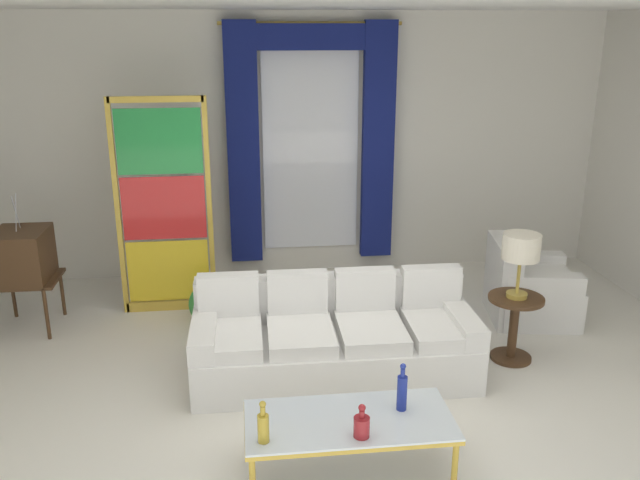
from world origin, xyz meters
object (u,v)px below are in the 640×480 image
couch_white_long (333,339)px  round_side_table (514,322)px  coffee_table (349,423)px  bottle_blue_decanter (263,426)px  bottle_crystal_tall (362,425)px  peacock_figurine (211,307)px  vintage_tv (22,258)px  armchair_white (527,291)px  table_lamp_brass (521,250)px  bottle_amber_squat (402,391)px  stained_glass_divider (164,212)px

couch_white_long → round_side_table: (1.60, 0.04, 0.05)m
coffee_table → bottle_blue_decanter: bearing=-162.0°
bottle_blue_decanter → bottle_crystal_tall: (0.60, -0.02, -0.03)m
peacock_figurine → round_side_table: 2.85m
coffee_table → vintage_tv: (-2.74, 2.58, 0.35)m
armchair_white → bottle_crystal_tall: bearing=-131.3°
bottle_crystal_tall → table_lamp_brass: 2.35m
coffee_table → bottle_blue_decanter: bottle_blue_decanter is taller
couch_white_long → bottle_crystal_tall: (-0.04, -1.55, 0.18)m
bottle_crystal_tall → bottle_amber_squat: (0.32, 0.27, 0.06)m
vintage_tv → peacock_figurine: (1.76, -0.22, -0.51)m
coffee_table → armchair_white: armchair_white is taller
bottle_blue_decanter → table_lamp_brass: table_lamp_brass is taller
coffee_table → stained_glass_divider: size_ratio=0.61×
bottle_blue_decanter → table_lamp_brass: 2.79m
armchair_white → peacock_figurine: (-3.16, 0.13, -0.07)m
couch_white_long → bottle_crystal_tall: couch_white_long is taller
bottle_blue_decanter → round_side_table: size_ratio=0.47×
bottle_crystal_tall → table_lamp_brass: size_ratio=0.39×
armchair_white → peacock_figurine: bearing=177.7°
bottle_crystal_tall → peacock_figurine: 2.77m
peacock_figurine → bottle_crystal_tall: bearing=-68.2°
bottle_amber_squat → stained_glass_divider: (-1.78, 2.78, 0.51)m
vintage_tv → armchair_white: vintage_tv is taller
bottle_amber_squat → peacock_figurine: (-1.34, 2.29, -0.33)m
bottle_crystal_tall → bottle_blue_decanter: bearing=178.1°
bottle_crystal_tall → bottle_amber_squat: bottle_amber_squat is taller
couch_white_long → peacock_figurine: size_ratio=3.92×
bottle_blue_decanter → stained_glass_divider: bearing=105.8°
armchair_white → peacock_figurine: 3.17m
armchair_white → table_lamp_brass: 1.23m
bottle_crystal_tall → round_side_table: bottle_crystal_tall is taller
bottle_blue_decanter → vintage_tv: vintage_tv is taller
round_side_table → bottle_amber_squat: bearing=-135.3°
bottle_crystal_tall → peacock_figurine: bearing=111.8°
coffee_table → stained_glass_divider: stained_glass_divider is taller
round_side_table → table_lamp_brass: size_ratio=1.04×
bottle_blue_decanter → armchair_white: armchair_white is taller
bottle_blue_decanter → peacock_figurine: bearing=99.4°
vintage_tv → coffee_table: bearing=-43.3°
bottle_blue_decanter → bottle_amber_squat: size_ratio=0.83×
bottle_crystal_tall → stained_glass_divider: 3.43m
couch_white_long → vintage_tv: (-2.83, 1.22, 0.42)m
coffee_table → table_lamp_brass: bearing=39.3°
bottle_crystal_tall → round_side_table: size_ratio=0.38×
vintage_tv → round_side_table: bearing=-15.0°
coffee_table → bottle_crystal_tall: bearing=-77.2°
bottle_blue_decanter → table_lamp_brass: size_ratio=0.49×
armchair_white → bottle_amber_squat: bearing=-130.1°
bottle_amber_squat → table_lamp_brass: bearing=44.7°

